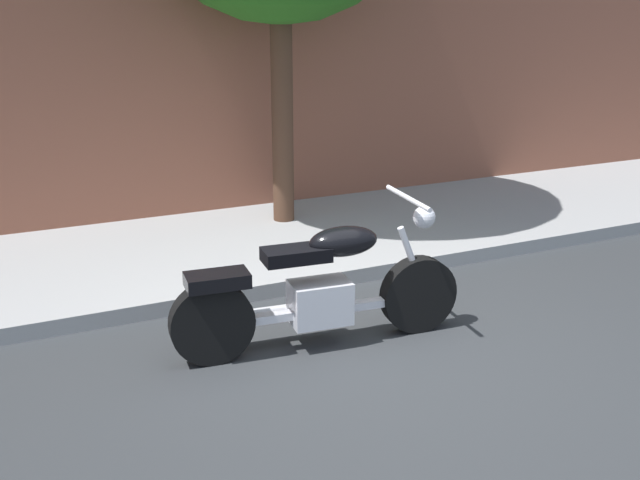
% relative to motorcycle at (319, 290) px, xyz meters
% --- Properties ---
extents(ground_plane, '(60.00, 60.00, 0.00)m').
position_rel_motorcycle_xyz_m(ground_plane, '(0.25, -0.34, -0.44)').
color(ground_plane, '#303335').
extents(sidewalk, '(23.13, 2.46, 0.14)m').
position_rel_motorcycle_xyz_m(sidewalk, '(0.25, 2.22, -0.37)').
color(sidewalk, '#9A9A9A').
rests_on(sidewalk, ground).
extents(motorcycle, '(2.22, 0.70, 1.10)m').
position_rel_motorcycle_xyz_m(motorcycle, '(0.00, 0.00, 0.00)').
color(motorcycle, black).
rests_on(motorcycle, ground).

